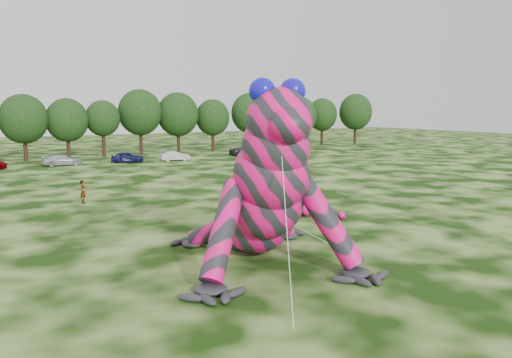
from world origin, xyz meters
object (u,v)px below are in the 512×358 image
at_px(tree_15, 299,122).
at_px(tree_16, 322,122).
at_px(tree_9, 103,129).
at_px(tree_17, 355,119).
at_px(spectator_2, 266,164).
at_px(tree_10, 140,122).
at_px(tree_7, 24,128).
at_px(car_5, 175,156).
at_px(car_4, 127,157).
at_px(spectator_3, 268,159).
at_px(tree_14, 274,123).
at_px(tree_13, 250,121).
at_px(car_6, 245,151).
at_px(tree_8, 67,129).
at_px(inflatable_gecko, 249,168).
at_px(tree_11, 178,123).
at_px(spectator_0, 83,192).
at_px(car_7, 278,148).
at_px(tree_12, 213,125).
at_px(car_3, 62,160).

distance_m(tree_15, tree_16, 7.16).
distance_m(tree_9, tree_17, 50.89).
bearing_deg(spectator_2, tree_10, -36.43).
bearing_deg(tree_7, tree_10, 5.80).
distance_m(tree_7, tree_15, 48.56).
distance_m(tree_7, car_5, 21.61).
distance_m(car_4, spectator_3, 19.78).
relative_size(tree_14, tree_15, 0.98).
distance_m(tree_13, car_6, 12.38).
xyz_separation_m(tree_9, tree_10, (6.33, 1.23, 0.91)).
height_order(tree_9, car_5, tree_9).
distance_m(car_6, spectator_2, 19.00).
relative_size(tree_9, spectator_3, 4.65).
distance_m(tree_8, tree_14, 37.72).
bearing_deg(inflatable_gecko, tree_11, 84.55).
height_order(tree_7, tree_11, tree_11).
bearing_deg(spectator_0, tree_15, -30.85).
relative_size(tree_17, car_6, 2.03).
distance_m(inflatable_gecko, tree_13, 64.10).
xyz_separation_m(inflatable_gecko, tree_8, (1.11, 55.13, -0.00)).
height_order(car_5, spectator_2, spectator_2).
height_order(tree_9, tree_10, tree_10).
xyz_separation_m(tree_17, car_6, (-31.28, -9.15, -4.44)).
bearing_deg(car_6, tree_10, 53.06).
height_order(tree_9, spectator_3, tree_9).
bearing_deg(tree_16, tree_13, -173.01).
bearing_deg(tree_13, tree_15, 3.25).
height_order(tree_8, tree_14, tree_14).
bearing_deg(tree_14, car_6, -138.79).
relative_size(inflatable_gecko, tree_14, 1.90).
xyz_separation_m(car_7, spectator_3, (-11.54, -14.90, 0.20)).
relative_size(tree_12, car_3, 1.81).
height_order(tree_9, tree_16, tree_16).
bearing_deg(tree_8, tree_16, 2.75).
bearing_deg(car_7, tree_12, 40.80).
bearing_deg(car_6, car_5, 99.46).
xyz_separation_m(tree_15, spectator_0, (-48.56, -37.77, -3.88)).
relative_size(tree_11, tree_16, 1.07).
distance_m(car_7, spectator_2, 23.76).
xyz_separation_m(tree_11, tree_15, (24.69, -0.42, -0.22)).
relative_size(tree_9, tree_10, 0.83).
height_order(tree_11, spectator_2, tree_11).
relative_size(tree_12, tree_16, 0.96).
relative_size(tree_10, tree_13, 1.04).
bearing_deg(tree_15, tree_12, -179.90).
distance_m(tree_11, spectator_2, 28.58).
bearing_deg(tree_17, car_6, -163.70).
distance_m(spectator_0, spectator_2, 25.55).
bearing_deg(tree_12, car_4, -150.31).
bearing_deg(tree_13, car_6, -123.93).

